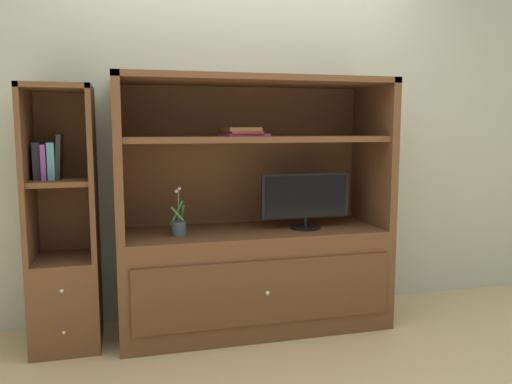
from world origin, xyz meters
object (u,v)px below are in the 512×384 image
at_px(bookshelf_tall, 65,259).
at_px(upright_book_row, 48,160).
at_px(media_console, 254,251).
at_px(magazine_stack, 242,132).
at_px(potted_plant, 179,227).
at_px(tv_monitor, 306,199).

bearing_deg(bookshelf_tall, upright_book_row, -171.09).
bearing_deg(media_console, magazine_stack, -178.53).
height_order(magazine_stack, upright_book_row, magazine_stack).
bearing_deg(upright_book_row, media_console, 0.32).
bearing_deg(magazine_stack, bookshelf_tall, 179.74).
distance_m(potted_plant, magazine_stack, 0.71).
height_order(magazine_stack, bookshelf_tall, bookshelf_tall).
xyz_separation_m(media_console, potted_plant, (-0.49, -0.07, 0.20)).
height_order(potted_plant, magazine_stack, magazine_stack).
xyz_separation_m(media_console, magazine_stack, (-0.08, -0.00, 0.77)).
height_order(media_console, tv_monitor, media_console).
distance_m(tv_monitor, bookshelf_tall, 1.52).
bearing_deg(media_console, bookshelf_tall, 179.85).
xyz_separation_m(tv_monitor, upright_book_row, (-1.55, 0.05, 0.27)).
xyz_separation_m(tv_monitor, potted_plant, (-0.82, -0.01, -0.14)).
bearing_deg(magazine_stack, media_console, 1.47).
xyz_separation_m(potted_plant, magazine_stack, (0.41, 0.07, 0.57)).
distance_m(media_console, upright_book_row, 1.37).
xyz_separation_m(media_console, tv_monitor, (0.33, -0.06, 0.34)).
xyz_separation_m(magazine_stack, upright_book_row, (-1.14, -0.00, -0.16)).
distance_m(media_console, potted_plant, 0.53).
relative_size(tv_monitor, magazine_stack, 2.02).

